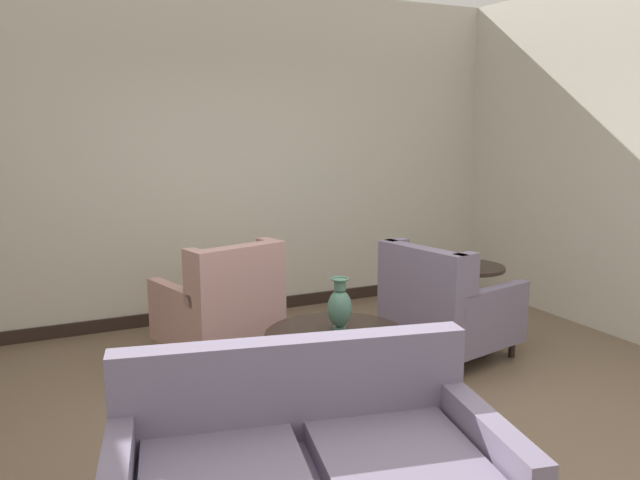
# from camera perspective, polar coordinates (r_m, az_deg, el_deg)

# --- Properties ---
(ground) EXTENTS (8.40, 8.40, 0.00)m
(ground) POSITION_cam_1_polar(r_m,az_deg,el_deg) (4.07, 3.77, -17.20)
(ground) COLOR brown
(wall_back) EXTENTS (6.16, 0.08, 3.14)m
(wall_back) POSITION_cam_1_polar(r_m,az_deg,el_deg) (6.21, -8.82, 7.40)
(wall_back) COLOR beige
(wall_back) RESTS_ON ground
(wall_right) EXTENTS (0.08, 3.93, 3.14)m
(wall_right) POSITION_cam_1_polar(r_m,az_deg,el_deg) (6.22, 24.94, 6.56)
(wall_right) COLOR beige
(wall_right) RESTS_ON ground
(baseboard_back) EXTENTS (6.00, 0.03, 0.12)m
(baseboard_back) POSITION_cam_1_polar(r_m,az_deg,el_deg) (6.42, -8.30, -6.20)
(baseboard_back) COLOR black
(baseboard_back) RESTS_ON ground
(coffee_table) EXTENTS (0.95, 0.95, 0.53)m
(coffee_table) POSITION_cam_1_polar(r_m,az_deg,el_deg) (4.24, 1.53, -9.48)
(coffee_table) COLOR black
(coffee_table) RESTS_ON ground
(porcelain_vase) EXTENTS (0.16, 0.16, 0.36)m
(porcelain_vase) POSITION_cam_1_polar(r_m,az_deg,el_deg) (4.22, 1.78, -5.99)
(porcelain_vase) COLOR #4C7A66
(porcelain_vase) RESTS_ON coffee_table
(armchair_foreground_right) EXTENTS (0.96, 1.03, 0.98)m
(armchair_foreground_right) POSITION_cam_1_polar(r_m,az_deg,el_deg) (5.15, -8.80, -6.23)
(armchair_foreground_right) COLOR tan
(armchair_foreground_right) RESTS_ON ground
(armchair_back_corner) EXTENTS (1.06, 0.99, 0.95)m
(armchair_back_corner) POSITION_cam_1_polar(r_m,az_deg,el_deg) (5.26, 11.25, -6.09)
(armchair_back_corner) COLOR slate
(armchair_back_corner) RESTS_ON ground
(side_table) EXTENTS (0.57, 0.57, 0.74)m
(side_table) POSITION_cam_1_polar(r_m,az_deg,el_deg) (5.42, 13.15, -5.26)
(side_table) COLOR black
(side_table) RESTS_ON ground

